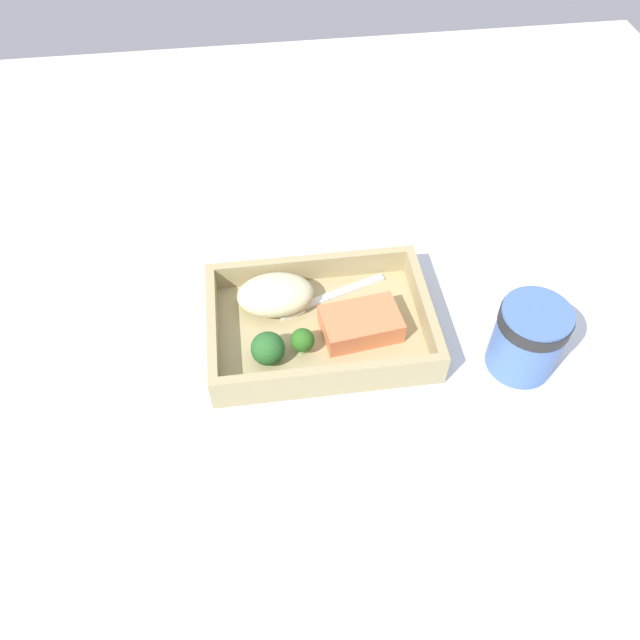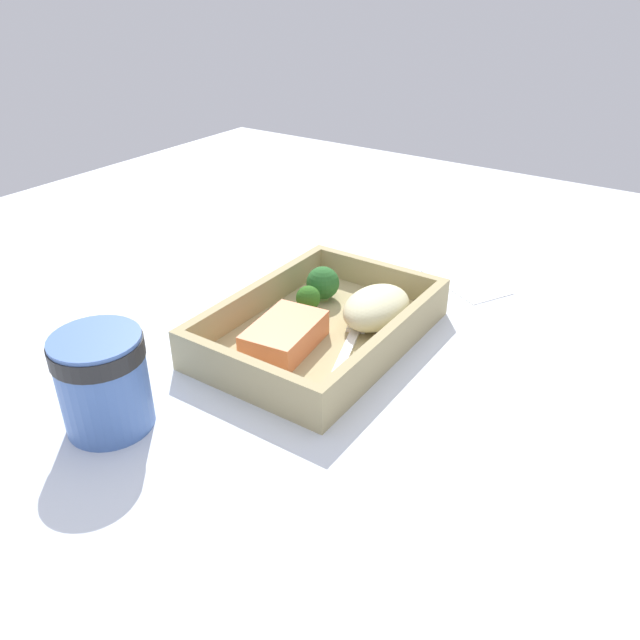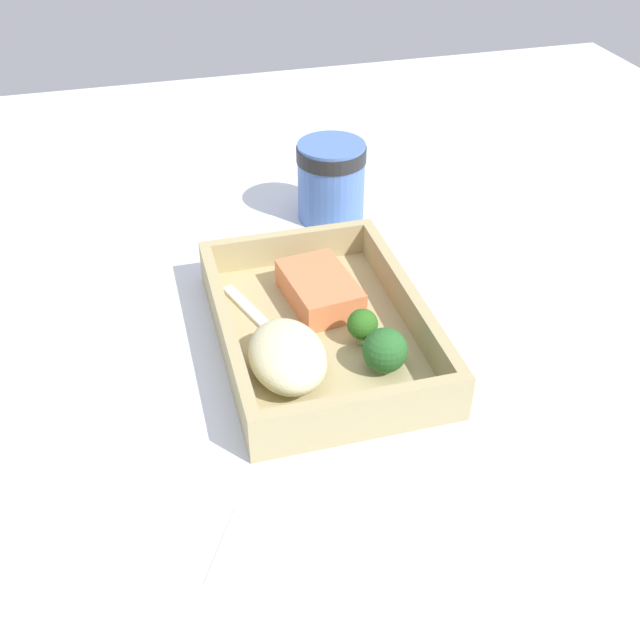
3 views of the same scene
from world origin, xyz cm
name	(u,v)px [view 1 (image 1 of 3)]	position (x,y,z in cm)	size (l,w,h in cm)	color
ground_plane	(320,338)	(0.00, 0.00, -1.00)	(160.00, 160.00, 2.00)	silver
takeout_tray	(320,330)	(0.00, 0.00, 0.60)	(28.60, 19.77, 1.20)	tan
tray_rim	(320,318)	(0.00, 0.00, 3.04)	(28.60, 19.77, 3.69)	tan
salmon_fillet	(361,324)	(-5.11, 1.34, 2.72)	(9.87, 6.34, 3.04)	#E07749
mashed_potatoes	(276,295)	(5.32, -4.54, 3.36)	(10.17, 7.08, 4.32)	beige
broccoli_floret_1	(268,349)	(7.01, 4.30, 3.41)	(4.26, 4.26, 4.40)	#7BA25E
broccoli_floret_2	(303,341)	(2.66, 3.53, 3.33)	(3.04, 3.04, 3.74)	#7D995A
fork	(325,298)	(-1.30, -4.79, 1.42)	(15.49, 6.64, 0.44)	white
paper_cup	(529,336)	(-24.32, 8.06, 5.53)	(8.56, 8.56, 9.89)	#496DB2
receipt_slip	(135,306)	(24.54, -7.97, 0.12)	(7.02, 12.81, 0.24)	white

